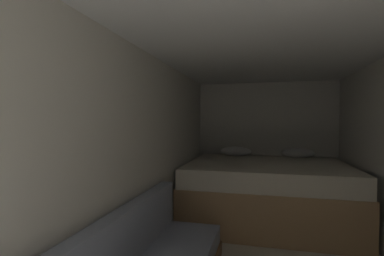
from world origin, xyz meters
name	(u,v)px	position (x,y,z in m)	size (l,w,h in m)	color
wall_back	(266,142)	(0.00, 4.87, 1.05)	(2.45, 0.05, 2.11)	silver
wall_left	(137,161)	(-1.20, 2.16, 1.05)	(0.05, 5.36, 2.11)	silver
ceiling_slab	(271,35)	(0.00, 2.16, 2.13)	(2.45, 5.36, 0.05)	white
bed	(266,191)	(0.00, 3.91, 0.42)	(2.23, 1.78, 0.99)	tan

